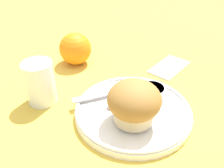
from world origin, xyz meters
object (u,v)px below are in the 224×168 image
butter_knife (115,92)px  juice_glass (40,83)px  muffin (134,103)px  orange_fruit (75,49)px

butter_knife → juice_glass: (-0.10, 0.12, 0.03)m
juice_glass → butter_knife: bearing=-48.9°
muffin → juice_glass: (-0.06, 0.20, -0.01)m
muffin → butter_knife: size_ratio=0.58×
muffin → orange_fruit: (0.10, 0.27, -0.02)m
muffin → butter_knife: bearing=62.0°
orange_fruit → juice_glass: (-0.16, -0.07, 0.00)m
muffin → orange_fruit: size_ratio=1.15×
muffin → butter_knife: 0.10m
muffin → butter_knife: (0.04, 0.08, -0.04)m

